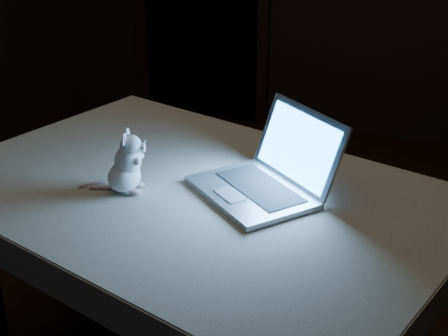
% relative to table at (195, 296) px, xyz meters
% --- Properties ---
extents(table, '(1.79, 1.44, 0.83)m').
position_rel_table_xyz_m(table, '(0.00, 0.00, 0.00)').
color(table, black).
rests_on(table, floor).
extents(tablecloth, '(2.01, 1.83, 0.11)m').
position_rel_table_xyz_m(tablecloth, '(-0.01, 0.02, 0.37)').
color(tablecloth, beige).
rests_on(tablecloth, table).
extents(laptop, '(0.52, 0.51, 0.27)m').
position_rel_table_xyz_m(laptop, '(0.19, 0.02, 0.56)').
color(laptop, '#A3A3A8').
rests_on(laptop, tablecloth).
extents(plush_mouse, '(0.21, 0.21, 0.21)m').
position_rel_table_xyz_m(plush_mouse, '(-0.20, -0.08, 0.53)').
color(plush_mouse, white).
rests_on(plush_mouse, tablecloth).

